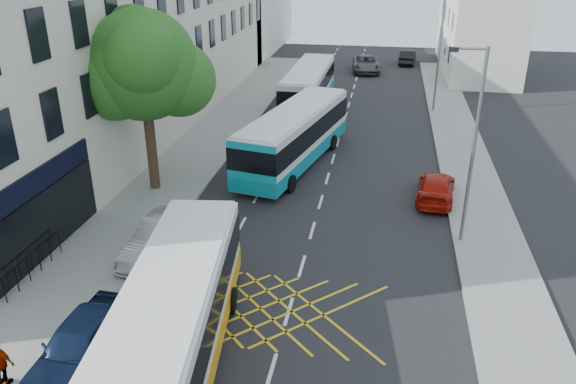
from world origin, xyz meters
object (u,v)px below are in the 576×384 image
at_px(parked_car_silver, 164,237).
at_px(distant_car_dark, 408,57).
at_px(bus_far, 308,87).
at_px(street_tree, 142,66).
at_px(pedestrian_far, 0,362).
at_px(lamp_near, 472,139).
at_px(bus_near, 172,327).
at_px(bus_mid, 294,136).
at_px(lamp_far, 438,49).
at_px(distant_car_grey, 366,64).
at_px(parked_car_blue, 81,343).
at_px(red_hatchback, 436,187).

xyz_separation_m(parked_car_silver, distant_car_dark, (10.32, 40.91, -0.08)).
height_order(bus_far, parked_car_silver, bus_far).
height_order(street_tree, pedestrian_far, street_tree).
height_order(lamp_near, bus_near, lamp_near).
distance_m(bus_mid, parked_car_silver, 11.50).
bearing_deg(bus_near, lamp_near, 39.04).
distance_m(bus_mid, pedestrian_far, 19.51).
bearing_deg(lamp_near, lamp_far, 90.00).
xyz_separation_m(street_tree, distant_car_grey, (9.20, 30.37, -5.54)).
distance_m(bus_near, parked_car_silver, 7.04).
bearing_deg(bus_near, pedestrian_far, -169.44).
distance_m(street_tree, lamp_near, 15.10).
bearing_deg(lamp_far, distant_car_grey, 112.43).
xyz_separation_m(lamp_far, bus_mid, (-8.31, -12.16, -2.95)).
bearing_deg(parked_car_silver, lamp_near, 22.20).
xyz_separation_m(parked_car_blue, pedestrian_far, (-1.70, -1.32, 0.14)).
distance_m(lamp_far, parked_car_silver, 26.20).
xyz_separation_m(bus_near, pedestrian_far, (-4.54, -1.48, -0.71)).
distance_m(bus_near, bus_mid, 17.32).
height_order(distant_car_grey, pedestrian_far, pedestrian_far).
xyz_separation_m(lamp_far, bus_near, (-8.97, -29.47, -2.99)).
xyz_separation_m(distant_car_grey, distant_car_dark, (4.03, 4.50, -0.05)).
xyz_separation_m(lamp_near, lamp_far, (0.00, 20.00, 0.00)).
relative_size(street_tree, distant_car_grey, 1.62).
bearing_deg(red_hatchback, lamp_near, 105.86).
bearing_deg(bus_far, red_hatchback, -59.88).
bearing_deg(bus_mid, bus_near, -80.00).
relative_size(bus_mid, distant_car_dark, 2.71).
xyz_separation_m(parked_car_blue, distant_car_dark, (10.32, 47.46, -0.07)).
distance_m(street_tree, bus_near, 14.47).
bearing_deg(parked_car_silver, distant_car_grey, 87.79).
relative_size(lamp_far, pedestrian_far, 5.20).
xyz_separation_m(lamp_far, pedestrian_far, (-13.50, -30.95, -3.70)).
bearing_deg(pedestrian_far, street_tree, -80.80).
relative_size(distant_car_grey, pedestrian_far, 3.54).
bearing_deg(pedestrian_far, lamp_near, -136.72).
bearing_deg(bus_mid, bus_far, 106.48).
height_order(bus_near, distant_car_grey, bus_near).
bearing_deg(parked_car_blue, pedestrian_far, -140.66).
relative_size(red_hatchback, distant_car_dark, 1.00).
bearing_deg(bus_far, bus_near, -88.71).
xyz_separation_m(lamp_near, parked_car_silver, (-11.80, -3.07, -3.83)).
bearing_deg(distant_car_grey, red_hatchback, -85.42).
distance_m(parked_car_silver, red_hatchback, 13.34).
bearing_deg(parked_car_blue, lamp_far, 69.92).
bearing_deg(parked_car_blue, street_tree, 104.64).
distance_m(lamp_far, bus_near, 30.94).
height_order(street_tree, bus_far, street_tree).
bearing_deg(lamp_near, red_hatchback, 99.16).
bearing_deg(bus_far, lamp_near, -63.88).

